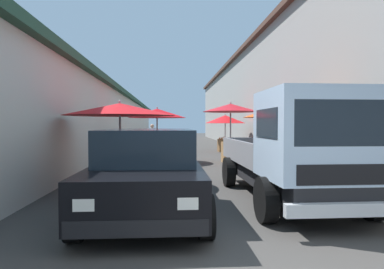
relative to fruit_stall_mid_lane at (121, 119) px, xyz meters
The scene contains 11 objects.
ground 7.73m from the fruit_stall_mid_lane, 16.69° to the right, with size 90.00×90.00×0.00m, color #3D3A38.
building_left_whitewash 10.71m from the fruit_stall_mid_lane, 27.74° to the left, with size 49.80×7.50×3.49m.
building_right_concrete 13.38m from the fruit_stall_mid_lane, 44.51° to the right, with size 49.80×7.50×6.37m.
fruit_stall_mid_lane is the anchor object (origin of this frame).
fruit_stall_far_right 4.28m from the fruit_stall_mid_lane, 82.30° to the right, with size 2.11×2.11×2.16m.
fruit_stall_far_left 5.90m from the fruit_stall_mid_lane, 38.19° to the right, with size 2.23×2.23×2.44m.
fruit_stall_near_right 11.13m from the fruit_stall_mid_lane, 23.03° to the right, with size 2.29×2.29×2.16m.
fruit_stall_near_left 5.16m from the fruit_stall_mid_lane, ahead, with size 2.36×2.36×2.26m.
hatchback_car 2.95m from the fruit_stall_mid_lane, 162.40° to the right, with size 3.91×1.93×1.45m.
delivery_truck 4.51m from the fruit_stall_mid_lane, 126.63° to the right, with size 4.94×2.01×2.08m.
vendor_by_crates 9.42m from the fruit_stall_mid_lane, ahead, with size 0.27×0.62×1.57m.
Camera 1 is at (-2.11, 0.95, 1.53)m, focal length 30.90 mm.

